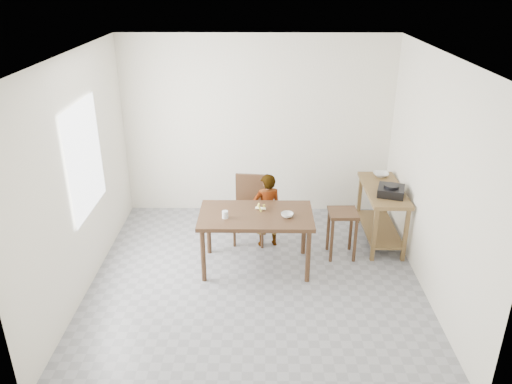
{
  "coord_description": "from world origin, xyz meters",
  "views": [
    {
      "loc": [
        0.07,
        -5.18,
        3.48
      ],
      "look_at": [
        0.0,
        0.4,
        1.0
      ],
      "focal_mm": 35.0,
      "sensor_mm": 36.0,
      "label": 1
    }
  ],
  "objects_px": {
    "prep_counter": "(381,215)",
    "dining_chair": "(250,211)",
    "stool": "(342,234)",
    "dining_table": "(256,241)",
    "child": "(267,210)"
  },
  "relations": [
    {
      "from": "stool",
      "to": "prep_counter",
      "type": "bearing_deg",
      "value": 34.8
    },
    {
      "from": "prep_counter",
      "to": "dining_chair",
      "type": "xyz_separation_m",
      "value": [
        -1.81,
        -0.02,
        0.06
      ]
    },
    {
      "from": "prep_counter",
      "to": "stool",
      "type": "distance_m",
      "value": 0.73
    },
    {
      "from": "dining_chair",
      "to": "prep_counter",
      "type": "bearing_deg",
      "value": 6.5
    },
    {
      "from": "prep_counter",
      "to": "dining_chair",
      "type": "relative_size",
      "value": 1.3
    },
    {
      "from": "dining_table",
      "to": "stool",
      "type": "xyz_separation_m",
      "value": [
        1.12,
        0.28,
        -0.05
      ]
    },
    {
      "from": "dining_table",
      "to": "dining_chair",
      "type": "distance_m",
      "value": 0.69
    },
    {
      "from": "child",
      "to": "dining_chair",
      "type": "bearing_deg",
      "value": -40.6
    },
    {
      "from": "prep_counter",
      "to": "dining_chair",
      "type": "distance_m",
      "value": 1.81
    },
    {
      "from": "dining_table",
      "to": "stool",
      "type": "relative_size",
      "value": 2.16
    },
    {
      "from": "dining_table",
      "to": "stool",
      "type": "height_order",
      "value": "dining_table"
    },
    {
      "from": "prep_counter",
      "to": "child",
      "type": "bearing_deg",
      "value": -174.73
    },
    {
      "from": "prep_counter",
      "to": "child",
      "type": "height_order",
      "value": "child"
    },
    {
      "from": "dining_chair",
      "to": "stool",
      "type": "height_order",
      "value": "dining_chair"
    },
    {
      "from": "dining_table",
      "to": "prep_counter",
      "type": "xyz_separation_m",
      "value": [
        1.72,
        0.7,
        0.03
      ]
    }
  ]
}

